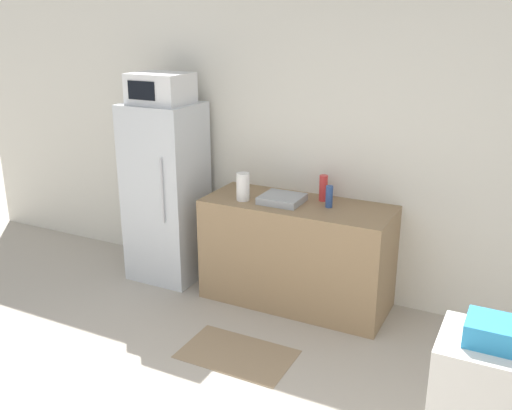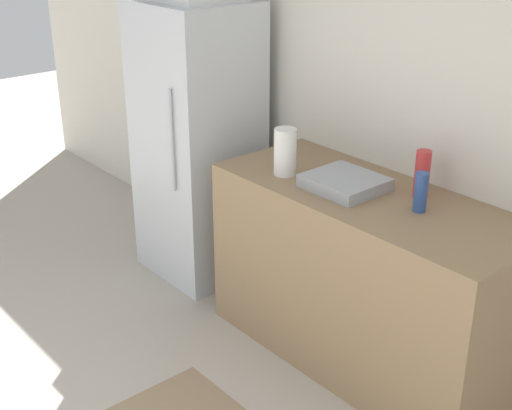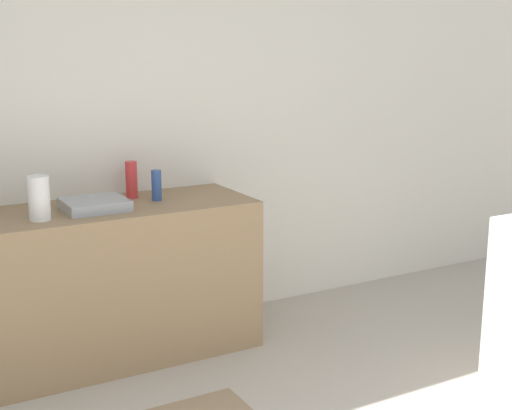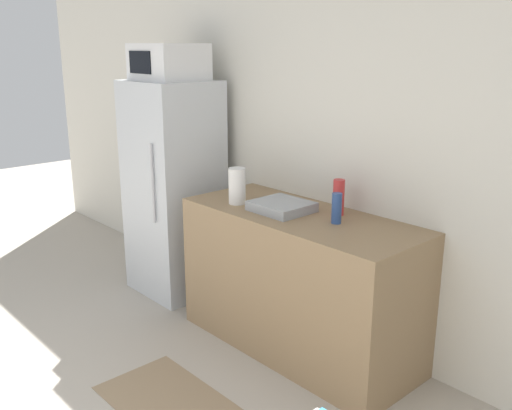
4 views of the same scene
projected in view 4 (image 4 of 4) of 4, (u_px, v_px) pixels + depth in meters
name	position (u px, v px, depth m)	size (l,w,h in m)	color
wall_back	(346.00, 146.00, 3.60)	(8.00, 0.06, 2.60)	silver
refrigerator	(174.00, 189.00, 4.43)	(0.64, 0.59, 1.66)	silver
microwave	(169.00, 62.00, 4.16)	(0.50, 0.42, 0.26)	white
counter	(299.00, 282.00, 3.64)	(1.59, 0.64, 0.91)	#937551
sink_basin	(282.00, 206.00, 3.57)	(0.34, 0.31, 0.06)	#9EA3A8
bottle_tall	(339.00, 197.00, 3.47)	(0.07, 0.07, 0.22)	red
bottle_short	(337.00, 208.00, 3.31)	(0.06, 0.06, 0.18)	#2D4C8C
paper_towel_roll	(237.00, 186.00, 3.71)	(0.11, 0.11, 0.24)	white
kitchen_rug	(169.00, 401.00, 3.17)	(0.83, 0.51, 0.01)	#937A5B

